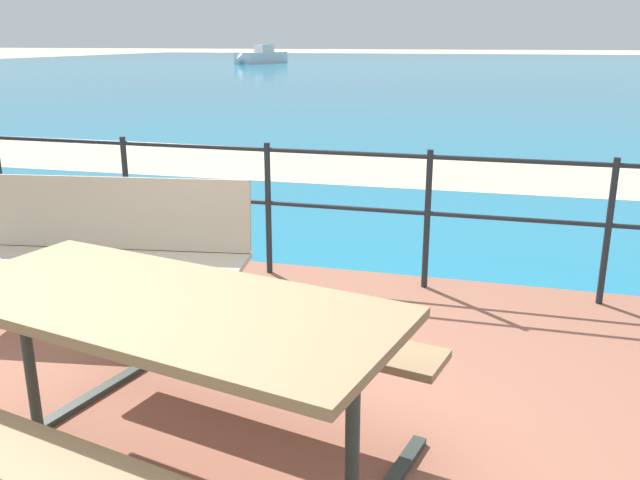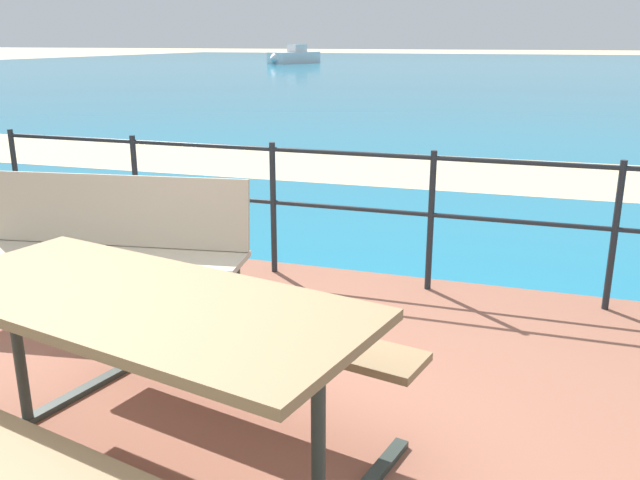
% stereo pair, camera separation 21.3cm
% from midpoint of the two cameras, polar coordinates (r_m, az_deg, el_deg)
% --- Properties ---
extents(patio_paving, '(6.40, 5.20, 0.06)m').
position_cam_midpoint_polar(patio_paving, '(3.01, -11.38, -19.10)').
color(patio_paving, '#935B47').
rests_on(patio_paving, ground).
extents(sea_water, '(90.00, 90.00, 0.01)m').
position_cam_midpoint_polar(sea_water, '(42.20, 14.27, 13.84)').
color(sea_water, teal).
rests_on(sea_water, ground).
extents(beach_strip, '(54.04, 3.60, 0.01)m').
position_cam_midpoint_polar(beach_strip, '(9.54, 8.15, 5.88)').
color(beach_strip, beige).
rests_on(beach_strip, ground).
extents(picnic_table, '(2.07, 1.79, 0.79)m').
position_cam_midpoint_polar(picnic_table, '(2.65, -15.37, -8.53)').
color(picnic_table, '#8C704C').
rests_on(picnic_table, patio_paving).
extents(park_bench, '(1.77, 0.68, 0.90)m').
position_cam_midpoint_polar(park_bench, '(4.33, -18.81, 0.08)').
color(park_bench, '#BCAD93').
rests_on(park_bench, patio_paving).
extents(railing_fence, '(5.94, 0.04, 0.99)m').
position_cam_midpoint_polar(railing_fence, '(4.81, 0.91, 3.63)').
color(railing_fence, '#1E2328').
rests_on(railing_fence, patio_paving).
extents(boat_mid, '(2.75, 5.42, 1.38)m').
position_cam_midpoint_polar(boat_mid, '(52.42, -5.18, 15.27)').
color(boat_mid, silver).
rests_on(boat_mid, sea_water).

